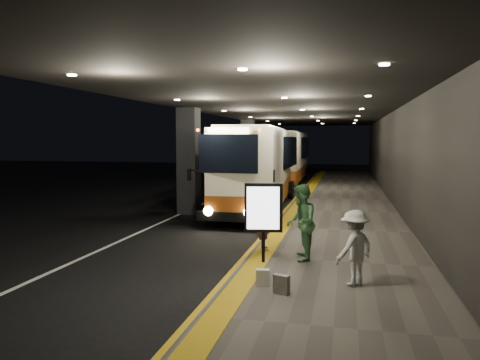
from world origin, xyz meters
The scene contains 17 objects.
ground centered at (0.00, 0.00, 0.00)m, with size 90.00×90.00×0.00m, color black.
lane_line_white centered at (-1.80, 5.00, 0.01)m, with size 0.12×50.00×0.01m, color silver.
kerb_stripe_yellow centered at (2.35, 5.00, 0.01)m, with size 0.18×50.00×0.01m, color gold.
sidewalk centered at (4.75, 5.00, 0.07)m, with size 4.50×50.00×0.15m, color #514C44.
tactile_strip centered at (2.85, 5.00, 0.16)m, with size 0.50×50.00×0.01m, color gold.
terminal_wall centered at (7.00, 5.00, 3.00)m, with size 0.10×50.00×6.00m, color black.
support_columns centered at (-1.50, 4.00, 2.20)m, with size 0.80×24.80×4.40m.
canopy centered at (2.50, 5.00, 4.60)m, with size 9.00×50.00×0.40m, color black.
coach_main centered at (1.08, 6.04, 1.68)m, with size 2.99×11.32×3.50m.
coach_second centered at (0.78, 18.48, 1.69)m, with size 2.60×11.27×3.52m.
passenger_boarding centered at (2.80, -2.36, 1.00)m, with size 0.62×0.41×1.69m, color #A6564D.
passenger_waiting_green centered at (3.85, -3.22, 1.08)m, with size 0.91×0.56×1.86m, color #457C4A.
passenger_waiting_white centered at (5.09, -4.95, 0.92)m, with size 0.99×0.46×1.53m, color beige.
bag_polka centered at (3.73, -5.85, 0.34)m, with size 0.31×0.13×0.37m, color black.
bag_plain centered at (3.30, -5.43, 0.32)m, with size 0.27×0.16×0.34m, color silver.
info_sign centered at (3.00, -3.67, 1.44)m, with size 0.91×0.26×1.91m.
stanchion_post centered at (2.78, -2.47, 0.70)m, with size 0.05×0.05×1.10m, color black.
Camera 1 is at (4.88, -14.52, 3.09)m, focal length 35.00 mm.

